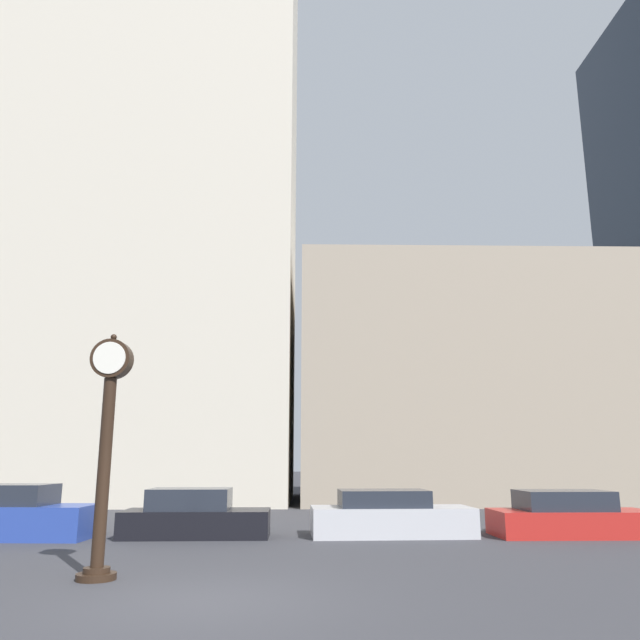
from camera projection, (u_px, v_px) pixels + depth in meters
The scene contains 8 objects.
ground_plane at pixel (201, 602), 9.63m from camera, with size 200.00×200.00×0.00m, color #38383D.
building_tall_tower at pixel (164, 149), 37.32m from camera, with size 15.65×12.00×40.60m.
building_storefront_row at pixel (461, 386), 34.59m from camera, with size 17.71×12.00×12.22m.
street_clock at pixel (106, 438), 11.90m from camera, with size 0.76×0.72×4.57m.
car_blue at pixel (12, 516), 17.26m from camera, with size 4.43×1.93×1.46m.
car_black at pixel (195, 517), 17.65m from camera, with size 4.14×1.83×1.33m.
car_silver at pixel (390, 516), 17.85m from camera, with size 4.65×2.01×1.28m.
car_red at pixel (570, 517), 17.82m from camera, with size 4.52×1.95×1.27m.
Camera 1 is at (1.62, -10.38, 2.16)m, focal length 35.00 mm.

